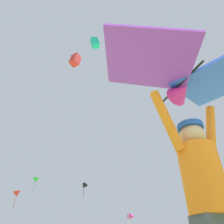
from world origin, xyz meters
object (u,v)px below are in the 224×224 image
object	(u,v)px
kite_flyer_person	(208,199)
held_stunt_kite	(184,76)
distant_kite_black_mid_right	(84,186)
marker_flag	(131,220)
distant_kite_red_low_right	(75,60)
distant_kite_teal_low_left	(95,43)
distant_kite_red_high_right	(17,194)
distant_kite_green_overhead_distant	(35,180)

from	to	relation	value
kite_flyer_person	held_stunt_kite	xyz separation A→B (m)	(-0.01, -0.09, 1.25)
distant_kite_black_mid_right	marker_flag	bearing A→B (deg)	-106.20
marker_flag	kite_flyer_person	bearing A→B (deg)	-119.10
kite_flyer_person	distant_kite_red_low_right	bearing A→B (deg)	81.10
distant_kite_red_low_right	distant_kite_teal_low_left	bearing A→B (deg)	-74.19
held_stunt_kite	distant_kite_black_mid_right	distance (m)	32.02
held_stunt_kite	distant_kite_red_low_right	distance (m)	20.79
distant_kite_red_high_right	distant_kite_green_overhead_distant	bearing A→B (deg)	-86.96
distant_kite_red_high_right	marker_flag	xyz separation A→B (m)	(2.36, -27.47, -6.12)
distant_kite_red_high_right	distant_kite_teal_low_left	bearing A→B (deg)	-86.03
distant_kite_red_high_right	distant_kite_green_overhead_distant	size ratio (longest dim) A/B	1.61
distant_kite_green_overhead_distant	distant_kite_teal_low_left	distance (m)	15.98
distant_kite_green_overhead_distant	marker_flag	xyz separation A→B (m)	(1.75, -15.98, -5.37)
kite_flyer_person	distant_kite_red_low_right	distance (m)	21.67
held_stunt_kite	distant_kite_red_low_right	bearing A→B (deg)	81.11
distant_kite_red_low_right	distant_kite_black_mid_right	xyz separation A→B (m)	(8.20, 15.72, -8.62)
distant_kite_red_low_right	distant_kite_teal_low_left	distance (m)	3.27
kite_flyer_person	marker_flag	world-z (taller)	marker_flag
kite_flyer_person	distant_kite_red_high_right	size ratio (longest dim) A/B	0.76
held_stunt_kite	distant_kite_teal_low_left	distance (m)	18.81
held_stunt_kite	distant_kite_teal_low_left	bearing A→B (deg)	74.05
distant_kite_red_high_right	distant_kite_black_mid_right	size ratio (longest dim) A/B	1.14
held_stunt_kite	distant_kite_green_overhead_distant	distance (m)	23.42
kite_flyer_person	distant_kite_green_overhead_distant	bearing A→B (deg)	84.95
distant_kite_red_low_right	held_stunt_kite	bearing A→B (deg)	-98.89
distant_kite_teal_low_left	marker_flag	size ratio (longest dim) A/B	0.61
distant_kite_green_overhead_distant	distant_kite_red_low_right	size ratio (longest dim) A/B	1.09
distant_kite_green_overhead_distant	distant_kite_teal_low_left	xyz separation A→B (m)	(1.03, -12.15, 10.33)
kite_flyer_person	held_stunt_kite	bearing A→B (deg)	-97.03
distant_kite_green_overhead_distant	distant_kite_red_low_right	world-z (taller)	distant_kite_red_low_right
distant_kite_red_high_right	kite_flyer_person	bearing A→B (deg)	-92.34
distant_kite_teal_low_left	distant_kite_black_mid_right	bearing A→B (deg)	68.82
held_stunt_kite	distant_kite_green_overhead_distant	size ratio (longest dim) A/B	1.27
distant_kite_green_overhead_distant	distant_kite_black_mid_right	bearing A→B (deg)	38.82
kite_flyer_person	marker_flag	bearing A→B (deg)	60.90
distant_kite_teal_low_left	held_stunt_kite	bearing A→B (deg)	-105.95
distant_kite_green_overhead_distant	distant_kite_black_mid_right	world-z (taller)	distant_kite_black_mid_right
kite_flyer_person	distant_kite_teal_low_left	world-z (taller)	distant_kite_teal_low_left
distant_kite_red_high_right	distant_kite_teal_low_left	size ratio (longest dim) A/B	2.15
held_stunt_kite	distant_kite_black_mid_right	world-z (taller)	distant_kite_black_mid_right
distant_kite_red_low_right	distant_kite_black_mid_right	distance (m)	19.71
distant_kite_red_low_right	distant_kite_teal_low_left	size ratio (longest dim) A/B	1.23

